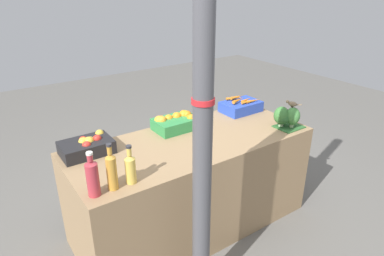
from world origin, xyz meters
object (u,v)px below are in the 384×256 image
(broccoli_pile, at_px, (285,117))
(juice_bottle_golden, at_px, (130,168))
(sparrow_bird, at_px, (292,104))
(carrot_crate, at_px, (241,106))
(apple_crate, at_px, (87,146))
(juice_bottle_ruby, at_px, (92,177))
(support_pole, at_px, (203,118))
(juice_bottle_amber, at_px, (112,170))
(orange_crate, at_px, (175,122))

(broccoli_pile, xyz_separation_m, juice_bottle_golden, (-1.40, -0.04, 0.01))
(juice_bottle_golden, xyz_separation_m, sparrow_bird, (1.44, 0.02, 0.10))
(carrot_crate, relative_size, juice_bottle_golden, 1.41)
(apple_crate, height_order, juice_bottle_ruby, juice_bottle_ruby)
(support_pole, distance_m, juice_bottle_ruby, 0.70)
(broccoli_pile, bearing_deg, sparrow_bird, -28.63)
(apple_crate, bearing_deg, juice_bottle_amber, -93.15)
(apple_crate, relative_size, juice_bottle_amber, 1.20)
(juice_bottle_amber, height_order, juice_bottle_golden, juice_bottle_amber)
(juice_bottle_golden, bearing_deg, juice_bottle_amber, 180.00)
(apple_crate, xyz_separation_m, juice_bottle_amber, (-0.03, -0.52, 0.07))
(support_pole, bearing_deg, juice_bottle_ruby, 146.50)
(carrot_crate, relative_size, juice_bottle_amber, 1.20)
(support_pole, distance_m, sparrow_bird, 1.24)
(sparrow_bird, bearing_deg, orange_crate, 34.79)
(carrot_crate, xyz_separation_m, juice_bottle_amber, (-1.47, -0.52, 0.07))
(juice_bottle_ruby, bearing_deg, juice_bottle_amber, -0.00)
(carrot_crate, height_order, juice_bottle_golden, juice_bottle_golden)
(support_pole, bearing_deg, sparrow_bird, 17.01)
(support_pole, relative_size, juice_bottle_amber, 8.60)
(broccoli_pile, height_order, juice_bottle_golden, juice_bottle_golden)
(juice_bottle_amber, relative_size, sparrow_bird, 2.25)
(orange_crate, xyz_separation_m, sparrow_bird, (0.79, -0.51, 0.15))
(support_pole, xyz_separation_m, juice_bottle_golden, (-0.28, 0.34, -0.37))
(juice_bottle_amber, xyz_separation_m, sparrow_bird, (1.55, 0.02, 0.08))
(apple_crate, bearing_deg, orange_crate, 0.44)
(support_pole, height_order, juice_bottle_golden, support_pole)
(broccoli_pile, bearing_deg, support_pole, -161.51)
(juice_bottle_golden, bearing_deg, apple_crate, 99.59)
(apple_crate, xyz_separation_m, orange_crate, (0.73, 0.01, 0.01))
(support_pole, xyz_separation_m, carrot_crate, (1.07, 0.86, -0.42))
(broccoli_pile, distance_m, juice_bottle_amber, 1.52)
(support_pole, height_order, carrot_crate, support_pole)
(juice_bottle_ruby, bearing_deg, carrot_crate, 18.12)
(orange_crate, xyz_separation_m, juice_bottle_golden, (-0.65, -0.53, 0.04))
(juice_bottle_amber, bearing_deg, sparrow_bird, 0.64)
(juice_bottle_ruby, bearing_deg, orange_crate, 30.97)
(support_pole, distance_m, orange_crate, 1.02)
(orange_crate, relative_size, juice_bottle_ruby, 1.28)
(juice_bottle_golden, relative_size, sparrow_bird, 1.92)
(support_pole, xyz_separation_m, orange_crate, (0.37, 0.86, -0.41))
(support_pole, bearing_deg, broccoli_pile, 18.49)
(orange_crate, bearing_deg, apple_crate, -179.56)
(juice_bottle_amber, bearing_deg, carrot_crate, 19.42)
(sparrow_bird, bearing_deg, support_pole, 84.49)
(broccoli_pile, bearing_deg, juice_bottle_amber, -178.58)
(orange_crate, bearing_deg, support_pole, -113.01)
(juice_bottle_golden, bearing_deg, carrot_crate, 20.95)
(support_pole, xyz_separation_m, apple_crate, (-0.37, 0.86, -0.41))
(juice_bottle_golden, height_order, sparrow_bird, juice_bottle_golden)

